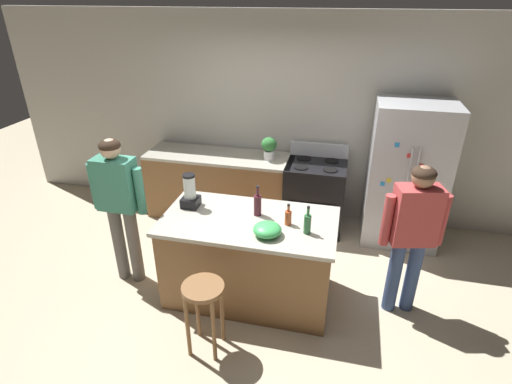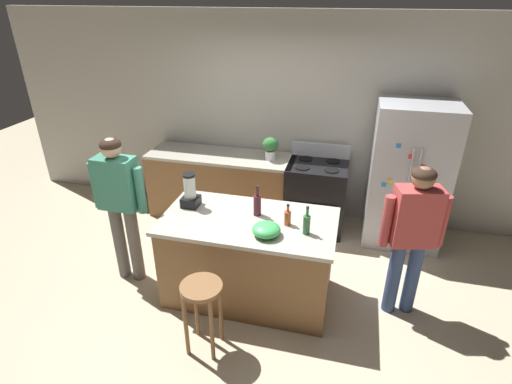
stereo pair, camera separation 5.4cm
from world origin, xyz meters
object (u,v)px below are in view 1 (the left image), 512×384
Objects in this scene: kitchen_island at (249,258)px; mixing_bowl at (267,230)px; bar_stool at (204,301)px; bottle_wine at (258,204)px; person_by_island_left at (119,199)px; bottle_olive_oil at (307,223)px; refrigerator at (406,175)px; bottle_cooking_sauce at (288,217)px; stove_range at (314,195)px; person_by_sink_right at (413,228)px; potted_plant at (269,147)px; blender_appliance at (190,193)px.

mixing_bowl is at bearing -44.77° from kitchen_island.
bottle_wine is at bearing 73.65° from bar_stool.
bottle_olive_oil is (1.93, -0.07, 0.02)m from person_by_island_left.
refrigerator is at bearing 42.28° from bottle_wine.
bottle_olive_oil is at bearing -29.65° from bottle_cooking_sauce.
bottle_cooking_sauce is (-0.12, -1.52, 0.52)m from stove_range.
person_by_sink_right is 5.21× the size of potted_plant.
potted_plant is at bearing 178.31° from refrigerator.
refrigerator is at bearing 27.60° from person_by_island_left.
mixing_bowl is (-0.15, -0.23, -0.02)m from bottle_cooking_sauce.
blender_appliance reaches higher than mixing_bowl.
person_by_island_left is 0.73m from blender_appliance.
bar_stool is (-0.71, -2.30, 0.07)m from stove_range.
mixing_bowl reaches higher than kitchen_island.
person_by_sink_right is 4.40× the size of blender_appliance.
blender_appliance is (0.71, 0.16, 0.07)m from person_by_island_left.
potted_plant is 1.80m from bottle_olive_oil.
bottle_olive_oil is (1.21, -0.23, -0.05)m from blender_appliance.
person_by_island_left is (-2.94, -1.54, 0.11)m from refrigerator.
bar_stool is 2.39m from potted_plant.
blender_appliance reaches higher than bar_stool.
potted_plant is at bearing 101.12° from mixing_bowl.
refrigerator is 2.63m from blender_appliance.
mixing_bowl is at bearing -21.92° from blender_appliance.
mixing_bowl is (0.23, -0.23, 0.51)m from kitchen_island.
potted_plant is (-0.12, 1.55, 0.63)m from kitchen_island.
stove_range is 1.84m from mixing_bowl.
blender_appliance is (-0.64, 0.12, 0.61)m from kitchen_island.
person_by_sink_right is (-0.08, -1.36, 0.06)m from refrigerator.
potted_plant is at bearing 139.24° from person_by_sink_right.
bar_stool is 2.33× the size of potted_plant.
blender_appliance is 1.12× the size of bottle_wine.
kitchen_island is 0.58m from bottle_wine.
blender_appliance is 1.03m from bottle_cooking_sauce.
bottle_wine is (0.18, -1.44, -0.06)m from potted_plant.
bar_stool is at bearing -151.67° from person_by_sink_right.
kitchen_island is 0.81m from bar_stool.
blender_appliance is at bearing 158.08° from mixing_bowl.
kitchen_island is at bearing -136.65° from refrigerator.
bar_stool is (-0.20, -0.78, 0.08)m from kitchen_island.
person_by_island_left reaches higher than blender_appliance.
bottle_olive_oil reaches higher than kitchen_island.
refrigerator is 1.93m from bottle_cooking_sauce.
mixing_bowl is (0.43, 0.55, 0.43)m from bar_stool.
bar_stool is 2.70× the size of mixing_bowl.
bottle_olive_oil is at bearing -10.84° from blender_appliance.
bottle_cooking_sauce is at bearing 150.35° from bottle_olive_oil.
refrigerator is at bearing -1.69° from potted_plant.
person_by_island_left is at bearing 147.28° from bar_stool.
refrigerator is 2.54× the size of bar_stool.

